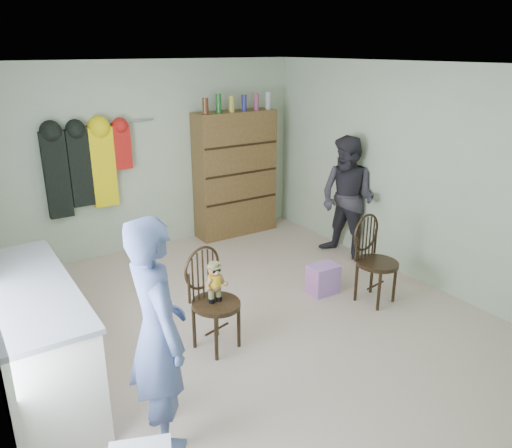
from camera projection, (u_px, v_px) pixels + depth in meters
ground_plane at (246, 322)px, 5.08m from camera, size 5.00×5.00×0.00m
room_walls at (217, 160)px, 4.97m from camera, size 5.00×5.00×5.00m
counter at (36, 339)px, 3.92m from camera, size 0.64×1.86×0.94m
chair_front at (212, 292)px, 4.50m from camera, size 0.52×0.52×0.97m
chair_far at (373, 256)px, 5.36m from camera, size 0.49×0.49×0.97m
striped_bag at (323, 279)px, 5.63m from camera, size 0.33×0.26×0.34m
person_left at (158, 334)px, 3.33m from camera, size 0.42×0.62×1.67m
person_right at (347, 199)px, 6.42m from camera, size 0.76×0.89×1.60m
dresser at (235, 173)px, 7.23m from camera, size 1.20×0.39×2.05m
coat_rack at (86, 167)px, 6.12m from camera, size 1.42×0.12×1.09m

